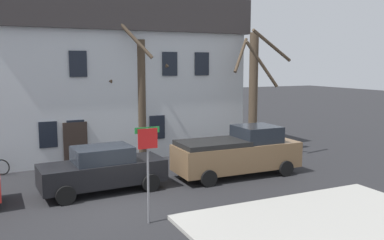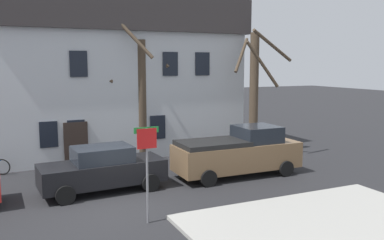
{
  "view_description": "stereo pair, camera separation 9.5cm",
  "coord_description": "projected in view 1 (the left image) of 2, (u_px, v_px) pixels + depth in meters",
  "views": [
    {
      "loc": [
        -3.26,
        -13.05,
        4.79
      ],
      "look_at": [
        3.65,
        1.88,
        2.55
      ],
      "focal_mm": 38.45,
      "sensor_mm": 36.0,
      "label": 1
    },
    {
      "loc": [
        -3.18,
        -13.09,
        4.79
      ],
      "look_at": [
        3.65,
        1.88,
        2.55
      ],
      "focal_mm": 38.45,
      "sensor_mm": 36.0,
      "label": 2
    }
  ],
  "objects": [
    {
      "name": "pickup_truck_brown",
      "position": [
        238.0,
        152.0,
        17.71
      ],
      "size": [
        5.48,
        2.19,
        2.11
      ],
      "color": "brown",
      "rests_on": "ground_plane"
    },
    {
      "name": "building_main",
      "position": [
        114.0,
        75.0,
        23.34
      ],
      "size": [
        13.23,
        7.74,
        8.21
      ],
      "color": "silver",
      "rests_on": "ground_plane"
    },
    {
      "name": "car_black_sedan",
      "position": [
        103.0,
        169.0,
        15.47
      ],
      "size": [
        4.72,
        2.21,
        1.73
      ],
      "color": "black",
      "rests_on": "ground_plane"
    },
    {
      "name": "street_sign_pole",
      "position": [
        148.0,
        157.0,
        12.2
      ],
      "size": [
        0.76,
        0.07,
        2.95
      ],
      "color": "slate",
      "rests_on": "ground_plane"
    },
    {
      "name": "ground_plane",
      "position": [
        117.0,
        208.0,
        13.74
      ],
      "size": [
        120.0,
        120.0,
        0.0
      ],
      "primitive_type": "plane",
      "color": "#262628"
    },
    {
      "name": "tree_bare_near",
      "position": [
        140.0,
        95.0,
        20.55
      ],
      "size": [
        3.13,
        2.95,
        6.89
      ],
      "color": "#4C3D2D",
      "rests_on": "ground_plane"
    },
    {
      "name": "tree_bare_mid",
      "position": [
        254.0,
        89.0,
        21.47
      ],
      "size": [
        2.65,
        2.69,
        6.46
      ],
      "color": "#4C3D2D",
      "rests_on": "ground_plane"
    }
  ]
}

